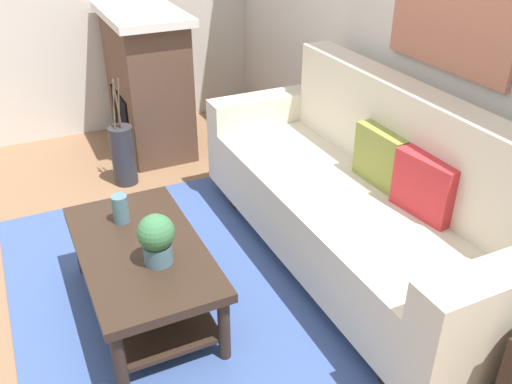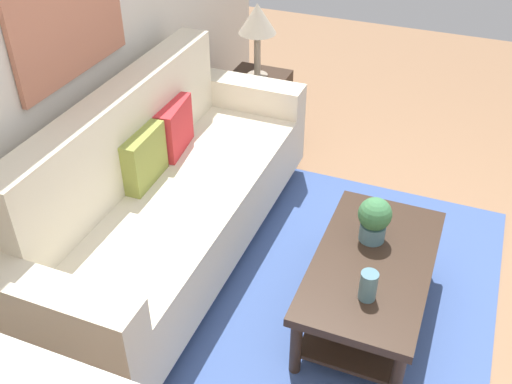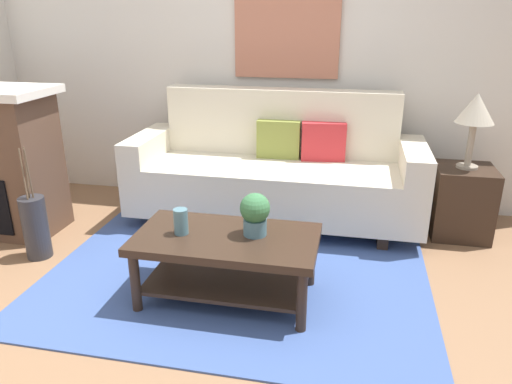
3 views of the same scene
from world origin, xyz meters
The scene contains 14 objects.
ground_plane centered at (0.00, 0.00, 0.00)m, with size 9.17×9.17×0.00m, color #8C6647.
wall_back centered at (0.00, 2.02, 1.35)m, with size 5.17×0.10×2.70m, color silver.
area_rug centered at (0.00, 0.50, 0.01)m, with size 2.54×1.94×0.01m, color #3D5693.
couch centered at (0.10, 1.49, 0.43)m, with size 2.38×0.84×1.08m.
throw_pillow_olive centered at (0.10, 1.61, 0.68)m, with size 0.36×0.12×0.32m, color olive.
throw_pillow_crimson centered at (0.47, 1.61, 0.68)m, with size 0.36×0.12×0.32m, color red.
coffee_table centered at (0.01, 0.22, 0.31)m, with size 1.10×0.60×0.43m.
tabletop_vase centered at (-0.26, 0.19, 0.51)m, with size 0.09×0.09×0.16m, color slate.
potted_plant_tabletop centered at (0.18, 0.27, 0.57)m, with size 0.18×0.18×0.26m.
fireplace centered at (-2.04, 0.85, 0.59)m, with size 1.02×0.58×1.16m.
floor_vase centered at (-1.48, 0.47, 0.23)m, with size 0.18×0.18×0.46m, color #2D2D33.
floor_vase_branch_a centered at (-1.46, 0.47, 0.64)m, with size 0.01×0.01×0.36m, color brown.
floor_vase_branch_b centered at (-1.49, 0.48, 0.64)m, with size 0.01×0.01×0.36m, color brown.
floor_vase_branch_c centered at (-1.49, 0.45, 0.64)m, with size 0.01×0.01×0.36m, color brown.
Camera 1 is at (2.34, -0.24, 2.07)m, focal length 38.89 mm.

